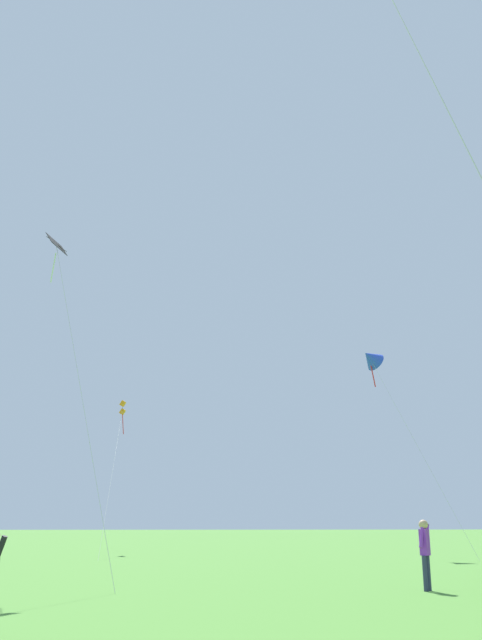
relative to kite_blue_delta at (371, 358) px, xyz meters
The scene contains 4 objects.
kite_blue_delta is the anchor object (origin of this frame).
kite_orange_box 16.41m from the kite_blue_delta, 157.40° to the left, with size 0.45×11.61×9.46m.
kite_black_large 22.89m from the kite_blue_delta, 131.83° to the right, with size 3.37×4.92×11.42m.
person_with_spool 23.76m from the kite_blue_delta, 101.99° to the right, with size 0.46×0.47×1.78m.
Camera 1 is at (2.21, -2.25, 1.69)m, focal length 39.67 mm.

